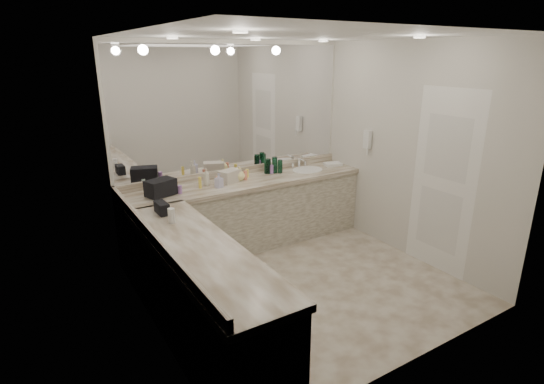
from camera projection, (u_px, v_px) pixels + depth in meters
floor at (301, 284)px, 4.71m from camera, size 3.20×3.20×0.00m
ceiling at (306, 35)px, 3.91m from camera, size 3.20×3.20×0.00m
wall_back at (236, 145)px, 5.52m from camera, size 3.20×0.02×2.60m
wall_left at (146, 198)px, 3.51m from camera, size 0.02×3.00×2.60m
wall_right at (411, 153)px, 5.11m from camera, size 0.02×3.00×2.60m
vanity_back_base at (248, 215)px, 5.55m from camera, size 3.20×0.60×0.84m
vanity_back_top at (248, 183)px, 5.40m from camera, size 3.20×0.64×0.06m
vanity_left_base at (200, 297)px, 3.69m from camera, size 0.60×2.40×0.84m
vanity_left_top at (198, 250)px, 3.55m from camera, size 0.64×2.42×0.06m
backsplash_back at (237, 172)px, 5.61m from camera, size 3.20×0.04×0.10m
backsplash_left at (152, 236)px, 3.63m from camera, size 0.04×3.00×0.10m
mirror_back at (235, 109)px, 5.36m from camera, size 3.12×0.01×1.55m
mirror_left at (142, 141)px, 3.37m from camera, size 0.01×2.92×1.55m
sink at (307, 170)px, 5.88m from camera, size 0.44×0.44×0.03m
faucet at (299, 162)px, 6.03m from camera, size 0.24×0.16×0.14m
wall_phone at (367, 139)px, 5.64m from camera, size 0.06×0.10×0.24m
door at (443, 183)px, 4.78m from camera, size 0.02×0.82×2.10m
black_toiletry_bag at (161, 188)px, 4.78m from camera, size 0.37×0.29×0.18m
black_bag_spill at (162, 208)px, 4.26m from camera, size 0.10×0.22×0.12m
cream_cosmetic_case at (230, 176)px, 5.31m from camera, size 0.32×0.26×0.16m
hand_towel at (333, 164)px, 6.11m from camera, size 0.27×0.22×0.04m
lotion_left at (171, 215)px, 4.01m from camera, size 0.07×0.07×0.15m
soap_bottle_a at (206, 177)px, 5.16m from camera, size 0.10×0.10×0.21m
soap_bottle_b at (219, 180)px, 5.08m from camera, size 0.10×0.10×0.18m
soap_bottle_c at (239, 174)px, 5.37m from camera, size 0.16×0.16×0.18m
green_bottle_0 at (268, 166)px, 5.68m from camera, size 0.07×0.07×0.20m
green_bottle_1 at (275, 165)px, 5.71m from camera, size 0.07×0.07×0.22m
green_bottle_2 at (267, 167)px, 5.69m from camera, size 0.07×0.07×0.18m
green_bottle_3 at (280, 166)px, 5.71m from camera, size 0.06×0.06×0.18m
amenity_bottle_0 at (247, 173)px, 5.52m from camera, size 0.04×0.04×0.11m
amenity_bottle_1 at (200, 183)px, 5.06m from camera, size 0.04×0.04×0.14m
amenity_bottle_2 at (218, 180)px, 5.27m from camera, size 0.06×0.06×0.08m
amenity_bottle_3 at (156, 192)px, 4.84m from camera, size 0.06×0.06×0.07m
amenity_bottle_4 at (180, 190)px, 4.87m from camera, size 0.05×0.05×0.09m
amenity_bottle_5 at (271, 169)px, 5.70m from camera, size 0.06×0.06×0.12m
amenity_bottle_6 at (153, 192)px, 4.73m from camera, size 0.05×0.05×0.13m
amenity_bottle_7 at (245, 175)px, 5.40m from camera, size 0.05×0.05×0.12m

